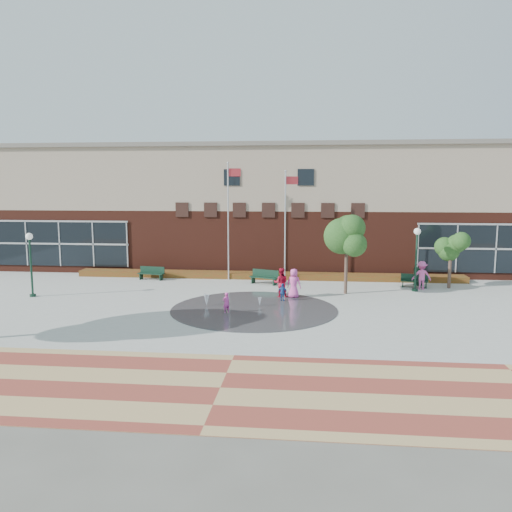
# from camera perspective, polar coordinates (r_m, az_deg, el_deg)

# --- Properties ---
(ground) EXTENTS (120.00, 120.00, 0.00)m
(ground) POSITION_cam_1_polar(r_m,az_deg,el_deg) (22.47, -1.03, -7.98)
(ground) COLOR #666056
(ground) RESTS_ON ground
(plaza_concrete) EXTENTS (46.00, 18.00, 0.01)m
(plaza_concrete) POSITION_cam_1_polar(r_m,az_deg,el_deg) (26.31, 0.00, -5.61)
(plaza_concrete) COLOR #A8A8A0
(plaza_concrete) RESTS_ON ground
(paver_band) EXTENTS (46.00, 6.00, 0.01)m
(paver_band) POSITION_cam_1_polar(r_m,az_deg,el_deg) (15.92, -4.11, -14.82)
(paver_band) COLOR #953B2E
(paver_band) RESTS_ON ground
(splash_pad) EXTENTS (8.40, 8.40, 0.01)m
(splash_pad) POSITION_cam_1_polar(r_m,az_deg,el_deg) (25.35, -0.23, -6.13)
(splash_pad) COLOR #383A3D
(splash_pad) RESTS_ON ground
(library_building) EXTENTS (44.40, 10.40, 9.20)m
(library_building) POSITION_cam_1_polar(r_m,az_deg,el_deg) (39.05, 1.99, 5.68)
(library_building) COLOR #562318
(library_building) RESTS_ON ground
(flower_bed) EXTENTS (26.00, 1.20, 0.40)m
(flower_bed) POSITION_cam_1_polar(r_m,az_deg,el_deg) (33.72, 1.30, -2.62)
(flower_bed) COLOR #A21B11
(flower_bed) RESTS_ON ground
(flagpole_left) EXTENTS (0.90, 0.26, 7.77)m
(flagpole_left) POSITION_cam_1_polar(r_m,az_deg,el_deg) (32.88, -3.13, 4.71)
(flagpole_left) COLOR silver
(flagpole_left) RESTS_ON ground
(flagpole_right) EXTENTS (0.87, 0.31, 7.23)m
(flagpole_right) POSITION_cam_1_polar(r_m,az_deg,el_deg) (32.23, 3.43, 4.13)
(flagpole_right) COLOR silver
(flagpole_right) RESTS_ON ground
(lamp_left) EXTENTS (0.38, 0.38, 3.62)m
(lamp_left) POSITION_cam_1_polar(r_m,az_deg,el_deg) (30.54, -24.37, -0.15)
(lamp_left) COLOR #153324
(lamp_left) RESTS_ON ground
(lamp_right) EXTENTS (0.40, 0.40, 3.78)m
(lamp_right) POSITION_cam_1_polar(r_m,az_deg,el_deg) (30.75, 17.86, 0.41)
(lamp_right) COLOR #153324
(lamp_right) RESTS_ON ground
(bench_left) EXTENTS (1.81, 0.75, 0.88)m
(bench_left) POSITION_cam_1_polar(r_m,az_deg,el_deg) (33.97, -11.88, -2.22)
(bench_left) COLOR #153324
(bench_left) RESTS_ON ground
(bench_mid) EXTENTS (1.90, 1.17, 0.93)m
(bench_mid) POSITION_cam_1_polar(r_m,az_deg,el_deg) (31.73, 0.93, -2.73)
(bench_mid) COLOR #153324
(bench_mid) RESTS_ON ground
(bench_right) EXTENTS (1.69, 0.76, 0.82)m
(bench_right) POSITION_cam_1_polar(r_m,az_deg,el_deg) (32.25, 17.65, -3.00)
(bench_right) COLOR #153324
(bench_right) RESTS_ON ground
(trash_can) EXTENTS (0.68, 0.68, 1.12)m
(trash_can) POSITION_cam_1_polar(r_m,az_deg,el_deg) (33.04, 18.12, -2.23)
(trash_can) COLOR #153324
(trash_can) RESTS_ON ground
(tree_mid) EXTENTS (2.70, 2.70, 4.56)m
(tree_mid) POSITION_cam_1_polar(r_m,az_deg,el_deg) (28.93, 10.34, 2.16)
(tree_mid) COLOR #422E25
(tree_mid) RESTS_ON ground
(tree_small_right) EXTENTS (2.15, 2.15, 3.67)m
(tree_small_right) POSITION_cam_1_polar(r_m,az_deg,el_deg) (32.35, 21.40, 1.19)
(tree_small_right) COLOR #422E25
(tree_small_right) RESTS_ON ground
(water_jet_a) EXTENTS (0.31, 0.31, 0.60)m
(water_jet_a) POSITION_cam_1_polar(r_m,az_deg,el_deg) (26.18, -5.66, -5.73)
(water_jet_a) COLOR white
(water_jet_a) RESTS_ON ground
(water_jet_b) EXTENTS (0.20, 0.20, 0.45)m
(water_jet_b) POSITION_cam_1_polar(r_m,az_deg,el_deg) (25.94, 0.43, -5.82)
(water_jet_b) COLOR white
(water_jet_b) RESTS_ON ground
(child_splash) EXTENTS (0.46, 0.45, 1.06)m
(child_splash) POSITION_cam_1_polar(r_m,az_deg,el_deg) (24.52, -3.42, -5.37)
(child_splash) COLOR #E842AB
(child_splash) RESTS_ON ground
(adult_red) EXTENTS (0.84, 0.67, 1.67)m
(adult_red) POSITION_cam_1_polar(r_m,az_deg,el_deg) (27.93, 2.87, -3.08)
(adult_red) COLOR red
(adult_red) RESTS_ON ground
(adult_pink) EXTENTS (0.92, 0.73, 1.65)m
(adult_pink) POSITION_cam_1_polar(r_m,az_deg,el_deg) (27.85, 4.34, -3.14)
(adult_pink) COLOR #EF52B4
(adult_pink) RESTS_ON ground
(child_blue) EXTENTS (0.63, 0.45, 0.99)m
(child_blue) POSITION_cam_1_polar(r_m,az_deg,el_deg) (27.06, 3.08, -4.18)
(child_blue) COLOR #2550A0
(child_blue) RESTS_ON ground
(person_bench) EXTENTS (1.14, 0.67, 1.73)m
(person_bench) POSITION_cam_1_polar(r_m,az_deg,el_deg) (31.63, 18.40, -2.13)
(person_bench) COLOR #DD55A5
(person_bench) RESTS_ON ground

